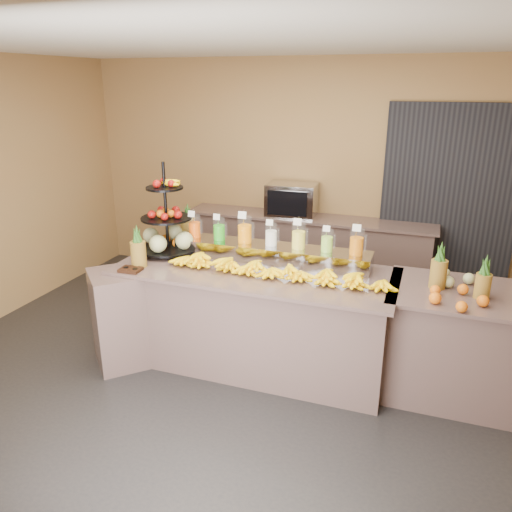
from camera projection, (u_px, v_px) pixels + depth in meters
The scene contains 20 objects.
ground at pixel (243, 378), 4.47m from camera, with size 6.00×6.00×0.00m, color black.
room_envelope at pixel (292, 156), 4.49m from camera, with size 6.04×5.02×2.82m.
buffet_counter at pixel (241, 317), 4.58m from camera, with size 2.75×1.25×0.93m.
right_counter at pixel (451, 342), 4.13m from camera, with size 1.08×0.88×0.93m.
back_ledge at pixel (306, 252), 6.31m from camera, with size 3.10×0.55×0.93m.
pitcher_tray at pixel (271, 253), 4.63m from camera, with size 1.85×0.30×0.15m, color gray.
juice_pitcher_orange_a at pixel (195, 227), 4.82m from camera, with size 0.12×0.12×0.28m.
juice_pitcher_green at pixel (219, 230), 4.74m from camera, with size 0.11×0.12×0.28m.
juice_pitcher_orange_b at pixel (245, 231), 4.65m from camera, with size 0.13×0.14×0.32m.
juice_pitcher_milk at pixel (271, 236), 4.58m from camera, with size 0.11×0.12×0.27m.
juice_pitcher_lemon at pixel (299, 237), 4.49m from camera, with size 0.13×0.13×0.31m.
juice_pitcher_lime at pixel (327, 242), 4.41m from camera, with size 0.11×0.11×0.26m.
juice_pitcher_orange_c at pixel (357, 244), 4.33m from camera, with size 0.12×0.13×0.30m.
banana_heap at pixel (276, 268), 4.28m from camera, with size 2.01×0.18×0.17m.
fruit_stand at pixel (171, 230), 4.81m from camera, with size 0.78×0.78×0.88m.
condiment_caddy at pixel (131, 270), 4.39m from camera, with size 0.19×0.14×0.03m, color black.
pineapple_left_a at pixel (138, 251), 4.46m from camera, with size 0.14×0.14×0.39m.
pineapple_left_b at pixel (188, 229), 5.07m from camera, with size 0.15×0.15×0.43m.
right_fruit_pile at pixel (457, 288), 3.84m from camera, with size 0.45×0.43×0.24m.
oven_warmer at pixel (292, 200), 6.16m from camera, with size 0.60×0.42×0.40m, color gray.
Camera 1 is at (1.40, -3.59, 2.51)m, focal length 35.00 mm.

